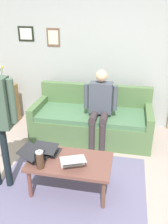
# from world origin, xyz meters

# --- Properties ---
(ground_plane) EXTENTS (7.68, 7.68, 0.00)m
(ground_plane) POSITION_xyz_m (0.00, 0.00, 0.00)
(ground_plane) COLOR #B29C96
(area_rug) EXTENTS (1.94, 1.91, 0.01)m
(area_rug) POSITION_xyz_m (0.06, -0.00, 0.00)
(area_rug) COLOR slate
(area_rug) RESTS_ON ground_plane
(back_wall) EXTENTS (7.04, 0.11, 2.70)m
(back_wall) POSITION_xyz_m (0.00, -2.20, 1.35)
(back_wall) COLOR #B0B2B4
(back_wall) RESTS_ON ground_plane
(couch) EXTENTS (2.07, 0.91, 0.88)m
(couch) POSITION_xyz_m (0.03, -1.55, 0.30)
(couch) COLOR #557446
(couch) RESTS_ON ground_plane
(coffee_table) EXTENTS (1.03, 0.59, 0.44)m
(coffee_table) POSITION_xyz_m (0.06, -0.10, 0.39)
(coffee_table) COLOR brown
(coffee_table) RESTS_ON ground_plane
(laptop_left) EXTENTS (0.39, 0.43, 0.14)m
(laptop_left) POSITION_xyz_m (0.02, -0.05, 0.49)
(laptop_left) COLOR silver
(laptop_left) RESTS_ON coffee_table
(laptop_center) EXTENTS (0.34, 0.33, 0.14)m
(laptop_center) POSITION_xyz_m (0.40, -0.20, 0.49)
(laptop_center) COLOR #28282D
(laptop_center) RESTS_ON coffee_table
(laptop_right) EXTENTS (0.42, 0.42, 0.16)m
(laptop_right) POSITION_xyz_m (0.52, -0.08, 0.49)
(laptop_right) COLOR #28282D
(laptop_right) RESTS_ON coffee_table
(french_press) EXTENTS (0.11, 0.09, 0.25)m
(french_press) POSITION_xyz_m (0.37, 0.10, 0.56)
(french_press) COLOR #4C3323
(french_press) RESTS_ON coffee_table
(side_shelf) EXTENTS (0.42, 0.32, 0.78)m
(side_shelf) POSITION_xyz_m (1.83, -1.80, 0.39)
(side_shelf) COLOR olive
(side_shelf) RESTS_ON ground_plane
(flower_vase) EXTENTS (0.08, 0.08, 0.38)m
(flower_vase) POSITION_xyz_m (1.83, -1.80, 0.95)
(flower_vase) COLOR #334F76
(flower_vase) RESTS_ON side_shelf
(person_seated) EXTENTS (0.55, 0.51, 1.28)m
(person_seated) POSITION_xyz_m (-0.14, -1.33, 0.73)
(person_seated) COLOR #3D3236
(person_seated) RESTS_ON ground_plane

